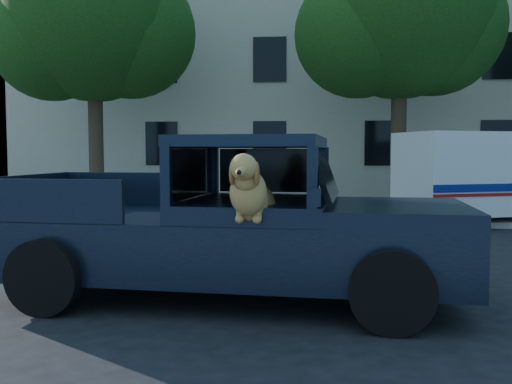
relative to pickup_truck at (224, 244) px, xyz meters
The scene contains 8 objects.
ground 1.56m from the pickup_truck, behind, with size 120.00×120.00×0.00m, color black.
far_sidewalk 9.36m from the pickup_truck, 98.58° to the left, with size 60.00×4.00×0.15m, color gray.
lane_stripes 3.56m from the pickup_truck, 79.99° to the left, with size 21.60×0.14×0.01m, color silver, non-canonical shape.
street_tree_left 12.13m from the pickup_truck, 119.04° to the left, with size 6.00×5.20×8.60m.
street_tree_mid 11.47m from the pickup_truck, 69.35° to the left, with size 6.00×5.20×8.60m.
building_main 17.04m from the pickup_truck, 84.45° to the left, with size 26.00×6.00×9.00m, color #BEB49D.
pickup_truck is the anchor object (origin of this frame).
mail_truck 9.64m from the pickup_truck, 55.49° to the left, with size 4.75×3.46×2.37m.
Camera 1 is at (2.49, -7.19, 1.88)m, focal length 40.00 mm.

